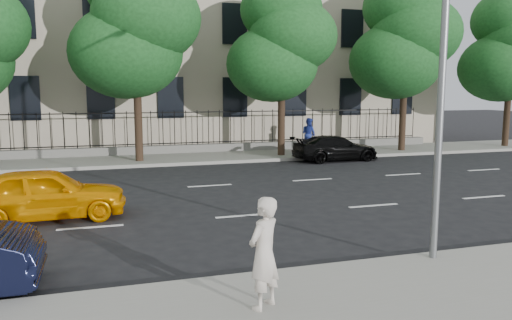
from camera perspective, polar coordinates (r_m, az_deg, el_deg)
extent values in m
plane|color=black|center=(11.43, 2.10, -9.36)|extent=(120.00, 120.00, 0.00)
cube|color=gray|center=(7.99, 12.07, -16.87)|extent=(60.00, 4.00, 0.15)
cube|color=gray|center=(24.78, -8.68, 0.20)|extent=(60.00, 4.00, 0.15)
cube|color=#BCAC95|center=(33.95, -11.41, 17.35)|extent=(34.00, 12.00, 18.00)
cube|color=slate|center=(26.42, -9.24, 1.27)|extent=(30.00, 0.50, 0.40)
cube|color=black|center=(26.39, -9.26, 1.91)|extent=(28.80, 0.05, 0.05)
cube|color=black|center=(26.27, -9.34, 5.39)|extent=(28.80, 0.05, 0.05)
cylinder|color=slate|center=(10.09, 20.63, 11.69)|extent=(0.14, 0.14, 8.00)
cylinder|color=#382619|center=(23.60, -13.29, 3.93)|extent=(0.36, 0.36, 3.32)
ellipsoid|color=#16431A|center=(23.88, -14.58, 11.82)|extent=(5.13, 5.13, 4.21)
ellipsoid|color=#16431A|center=(23.60, -12.38, 15.56)|extent=(4.86, 4.86, 4.00)
cylinder|color=#382619|center=(25.08, 2.92, 4.08)|extent=(0.36, 0.36, 3.08)
ellipsoid|color=#16431A|center=(25.20, 1.86, 10.88)|extent=(4.56, 4.56, 3.74)
ellipsoid|color=#16431A|center=(25.15, 4.25, 13.89)|extent=(4.32, 4.32, 3.55)
ellipsoid|color=#16431A|center=(25.73, 2.91, 16.73)|extent=(4.08, 4.08, 3.36)
cylinder|color=#382619|center=(28.26, 16.40, 4.35)|extent=(0.36, 0.36, 3.22)
ellipsoid|color=#16431A|center=(28.29, 15.63, 10.81)|extent=(4.94, 4.94, 4.06)
ellipsoid|color=#16431A|center=(28.48, 17.87, 13.59)|extent=(4.68, 4.68, 3.85)
ellipsoid|color=#16431A|center=(28.93, 16.61, 16.41)|extent=(4.42, 4.42, 3.64)
cylinder|color=#382619|center=(32.66, 26.71, 4.09)|extent=(0.36, 0.36, 3.01)
ellipsoid|color=#16431A|center=(32.58, 26.16, 9.42)|extent=(4.75, 4.75, 3.90)
ellipsoid|color=#16431A|center=(33.21, 26.99, 14.09)|extent=(4.25, 4.25, 3.50)
imported|color=#F09300|center=(14.30, -22.97, -3.56)|extent=(4.18, 1.81, 1.40)
imported|color=black|center=(24.40, 9.06, 1.34)|extent=(4.31, 1.91, 1.23)
imported|color=beige|center=(7.56, 0.90, -10.57)|extent=(0.74, 0.71, 1.71)
imported|color=navy|center=(27.28, 6.06, 2.97)|extent=(0.95, 1.05, 1.75)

